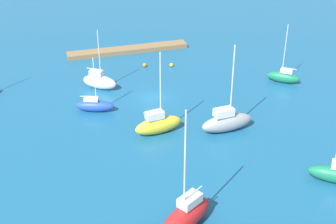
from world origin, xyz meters
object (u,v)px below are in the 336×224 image
object	(u,v)px
sailboat_red_lone_north	(186,215)
sailboat_gray_along_channel	(227,122)
pier_dock	(128,50)
sailboat_green_mid_basin	(336,174)
mooring_buoy_orange	(145,65)
sailboat_blue_far_north	(95,105)
sailboat_white_far_south	(99,81)
sailboat_green_lone_south	(283,77)
sailboat_yellow_by_breakwater	(158,124)
mooring_buoy_yellow	(171,65)

from	to	relation	value
sailboat_red_lone_north	sailboat_gray_along_channel	bearing A→B (deg)	-156.23
pier_dock	sailboat_green_mid_basin	bearing A→B (deg)	106.21
sailboat_gray_along_channel	sailboat_red_lone_north	bearing A→B (deg)	-129.54
pier_dock	mooring_buoy_orange	world-z (taller)	pier_dock
sailboat_blue_far_north	mooring_buoy_orange	world-z (taller)	sailboat_blue_far_north
sailboat_white_far_south	sailboat_gray_along_channel	size ratio (longest dim) A/B	0.80
sailboat_green_lone_south	sailboat_gray_along_channel	size ratio (longest dim) A/B	0.80
sailboat_white_far_south	sailboat_blue_far_north	size ratio (longest dim) A/B	1.17
sailboat_green_mid_basin	mooring_buoy_orange	distance (m)	38.16
mooring_buoy_orange	sailboat_green_mid_basin	bearing A→B (deg)	107.78
mooring_buoy_orange	pier_dock	bearing A→B (deg)	-81.62
sailboat_yellow_by_breakwater	sailboat_blue_far_north	distance (m)	10.51
sailboat_gray_along_channel	sailboat_yellow_by_breakwater	bearing A→B (deg)	162.15
sailboat_blue_far_north	mooring_buoy_orange	distance (m)	16.62
sailboat_blue_far_north	sailboat_gray_along_channel	bearing A→B (deg)	-13.09
pier_dock	sailboat_green_mid_basin	distance (m)	45.74
mooring_buoy_orange	sailboat_white_far_south	bearing A→B (deg)	35.30
sailboat_red_lone_north	pier_dock	bearing A→B (deg)	-127.12
sailboat_yellow_by_breakwater	sailboat_gray_along_channel	bearing A→B (deg)	-21.52
sailboat_yellow_by_breakwater	sailboat_green_mid_basin	xyz separation A→B (m)	(-15.29, 15.30, -0.21)
sailboat_white_far_south	sailboat_blue_far_north	xyz separation A→B (m)	(1.85, 6.93, -0.31)
sailboat_green_lone_south	sailboat_blue_far_north	xyz separation A→B (m)	(29.37, 0.82, -0.07)
sailboat_gray_along_channel	sailboat_green_mid_basin	world-z (taller)	sailboat_gray_along_channel
sailboat_white_far_south	mooring_buoy_yellow	xyz separation A→B (m)	(-12.83, -4.82, -0.89)
sailboat_green_mid_basin	mooring_buoy_yellow	world-z (taller)	sailboat_green_mid_basin
sailboat_yellow_by_breakwater	sailboat_gray_along_channel	xyz separation A→B (m)	(-8.45, 2.00, 0.05)
pier_dock	sailboat_white_far_south	bearing A→B (deg)	61.45
mooring_buoy_orange	sailboat_blue_far_north	bearing A→B (deg)	51.35
pier_dock	sailboat_red_lone_north	bearing A→B (deg)	84.12
sailboat_green_mid_basin	sailboat_blue_far_north	bearing A→B (deg)	-9.92
sailboat_green_lone_south	sailboat_white_far_south	distance (m)	28.19
sailboat_gray_along_channel	sailboat_blue_far_north	bearing A→B (deg)	141.92
sailboat_green_lone_south	mooring_buoy_yellow	xyz separation A→B (m)	(14.69, -10.93, -0.65)
sailboat_red_lone_north	mooring_buoy_orange	bearing A→B (deg)	-129.91
mooring_buoy_orange	mooring_buoy_yellow	distance (m)	4.48
sailboat_gray_along_channel	mooring_buoy_yellow	size ratio (longest dim) A/B	18.80
sailboat_blue_far_north	sailboat_green_mid_basin	world-z (taller)	sailboat_green_mid_basin
mooring_buoy_yellow	sailboat_blue_far_north	bearing A→B (deg)	38.67
mooring_buoy_yellow	sailboat_green_lone_south	bearing A→B (deg)	143.35
sailboat_white_far_south	mooring_buoy_orange	bearing A→B (deg)	73.34
sailboat_white_far_south	mooring_buoy_orange	xyz separation A→B (m)	(-8.53, -6.04, -0.87)
pier_dock	mooring_buoy_orange	bearing A→B (deg)	98.38
sailboat_yellow_by_breakwater	sailboat_green_mid_basin	distance (m)	21.63
pier_dock	mooring_buoy_yellow	xyz separation A→B (m)	(-5.42, 8.80, -0.07)
sailboat_yellow_by_breakwater	mooring_buoy_yellow	xyz separation A→B (m)	(-7.94, -19.81, -0.96)
sailboat_green_lone_south	sailboat_green_mid_basin	bearing A→B (deg)	113.38
sailboat_red_lone_north	mooring_buoy_yellow	bearing A→B (deg)	-136.56
sailboat_yellow_by_breakwater	mooring_buoy_orange	xyz separation A→B (m)	(-3.64, -21.03, -0.94)
pier_dock	mooring_buoy_yellow	world-z (taller)	pier_dock
sailboat_blue_far_north	mooring_buoy_orange	bearing A→B (deg)	71.79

